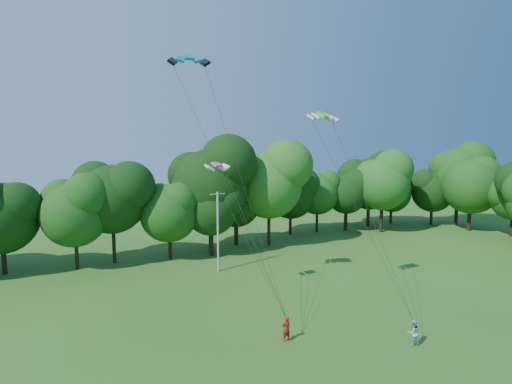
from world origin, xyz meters
name	(u,v)px	position (x,y,z in m)	size (l,w,h in m)	color
utility_pole	(218,231)	(1.93, 27.26, 4.26)	(1.66, 0.21, 8.29)	#AAAAA1
kite_flyer_left	(286,329)	(0.96, 11.37, 0.86)	(0.63, 0.41, 1.71)	#9F1C14
kite_flyer_right	(413,332)	(8.18, 7.32, 0.86)	(0.84, 0.65, 1.73)	#9BBCD7
kite_teal	(189,57)	(-2.99, 19.62, 19.63)	(3.22, 2.00, 0.70)	#04768B
kite_green	(322,115)	(6.61, 15.81, 15.39)	(2.60, 1.33, 0.60)	#48C91E
kite_pink	(217,164)	(-0.80, 19.75, 11.47)	(2.03, 1.16, 0.38)	#ED41AD
tree_back_center	(210,177)	(3.75, 34.81, 9.17)	(10.10, 10.10, 14.68)	black
tree_back_east	(383,180)	(30.47, 34.44, 7.78)	(8.56, 8.56, 12.45)	#331C14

